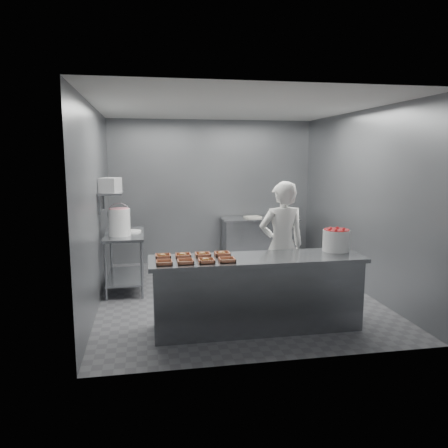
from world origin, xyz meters
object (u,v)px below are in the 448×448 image
Objects in this scene: tray_0 at (164,262)px; worker at (282,246)px; service_counter at (257,293)px; appliance at (110,185)px; back_counter at (260,240)px; prep_table at (125,252)px; strawberry_tub at (336,239)px; tray_5 at (183,255)px; tray_3 at (227,260)px; tray_1 at (186,262)px; tray_7 at (222,254)px; tray_6 at (203,254)px; glaze_bucket at (119,221)px; tray_2 at (206,260)px; tray_4 at (163,256)px.

tray_0 is 1.83m from worker.
appliance is (-1.82, 1.73, 1.22)m from service_counter.
appliance reaches higher than back_counter.
service_counter is at bearing -49.76° from prep_table.
tray_5 is at bearing 179.81° from strawberry_tub.
tray_3 is 1.00× the size of tray_5.
tray_7 is (0.48, 0.31, 0.00)m from tray_1.
prep_table is 2.08m from tray_6.
prep_table is 6.40× the size of tray_1.
glaze_bucket is (-2.23, 1.11, 0.23)m from worker.
back_counter is 8.01× the size of tray_2.
tray_4 is 0.55× the size of strawberry_tub.
tray_3 is 0.55× the size of strawberry_tub.
tray_1 is at bearing 26.22° from worker.
tray_0 is at bearing 22.44° from worker.
prep_table is 2.21m from tray_7.
tray_4 is 1.72m from glaze_bucket.
glaze_bucket is 1.72× the size of appliance.
worker reaches higher than tray_7.
tray_6 is (-0.64, 0.16, 0.47)m from service_counter.
worker is 2.50m from glaze_bucket.
appliance is (-2.72, -1.52, 1.22)m from back_counter.
tray_2 reaches higher than tray_1.
worker reaches higher than prep_table.
worker is (1.40, 0.81, -0.03)m from tray_1.
tray_0 is 1.00× the size of tray_3.
prep_table is at bearing 124.84° from tray_7.
appliance is at bearing -127.10° from prep_table.
tray_0 is (0.53, -2.11, 0.33)m from prep_table.
tray_6 is at bearing 52.84° from tray_1.
service_counter is 13.88× the size of tray_3.
tray_5 is 1.00× the size of tray_6.
glaze_bucket is at bearing 117.24° from tray_5.
tray_2 reaches higher than tray_3.
tray_5 is 1.49m from worker.
tray_1 is 1.00× the size of tray_4.
back_counter is at bearing 59.35° from tray_0.
tray_5 reaches higher than prep_table.
tray_1 is at bearing -52.15° from tray_4.
tray_0 is 0.64× the size of appliance.
tray_0 is at bearing -72.91° from glaze_bucket.
tray_5 reaches higher than service_counter.
glaze_bucket is (-0.59, 1.92, 0.20)m from tray_0.
tray_2 is 1.41m from worker.
strawberry_tub is at bearing -0.19° from tray_5.
strawberry_tub is (2.20, 0.31, 0.13)m from tray_0.
prep_table is at bearing 106.42° from tray_4.
tray_0 is 0.48m from tray_2.
worker is at bearing 138.20° from strawberry_tub.
back_counter is 3.39m from tray_7.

